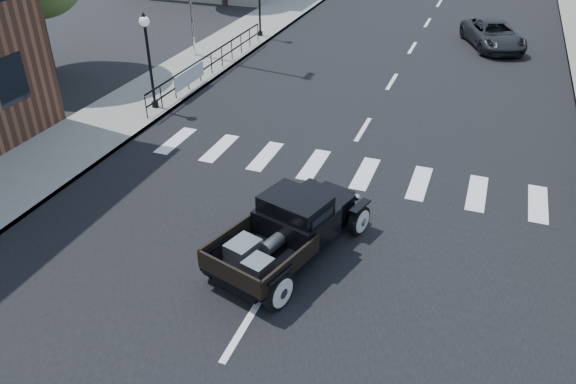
% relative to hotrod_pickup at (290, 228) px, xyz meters
% --- Properties ---
extents(ground, '(120.00, 120.00, 0.00)m').
position_rel_hotrod_pickup_xyz_m(ground, '(-0.05, 0.44, -0.78)').
color(ground, black).
rests_on(ground, ground).
extents(road, '(14.00, 80.00, 0.02)m').
position_rel_hotrod_pickup_xyz_m(road, '(-0.05, 15.44, -0.77)').
color(road, black).
rests_on(road, ground).
extents(road_markings, '(12.00, 60.00, 0.06)m').
position_rel_hotrod_pickup_xyz_m(road_markings, '(-0.05, 10.44, -0.78)').
color(road_markings, silver).
rests_on(road_markings, ground).
extents(sidewalk_left, '(3.00, 80.00, 0.15)m').
position_rel_hotrod_pickup_xyz_m(sidewalk_left, '(-8.55, 15.44, -0.71)').
color(sidewalk_left, '#98968B').
rests_on(sidewalk_left, ground).
extents(railing, '(0.08, 10.00, 1.00)m').
position_rel_hotrod_pickup_xyz_m(railing, '(-7.35, 10.44, -0.13)').
color(railing, black).
rests_on(railing, sidewalk_left).
extents(banner, '(0.04, 2.20, 0.60)m').
position_rel_hotrod_pickup_xyz_m(banner, '(-7.27, 8.44, -0.33)').
color(banner, silver).
rests_on(banner, sidewalk_left).
extents(lamp_post_b, '(0.36, 0.36, 3.41)m').
position_rel_hotrod_pickup_xyz_m(lamp_post_b, '(-7.65, 6.44, 1.07)').
color(lamp_post_b, black).
rests_on(lamp_post_b, sidewalk_left).
extents(lamp_post_c, '(0.36, 0.36, 3.41)m').
position_rel_hotrod_pickup_xyz_m(lamp_post_c, '(-7.65, 16.44, 1.07)').
color(lamp_post_c, black).
rests_on(lamp_post_c, sidewalk_left).
extents(hotrod_pickup, '(3.30, 4.92, 1.56)m').
position_rel_hotrod_pickup_xyz_m(hotrod_pickup, '(0.00, 0.00, 0.00)').
color(hotrod_pickup, black).
rests_on(hotrod_pickup, ground).
extents(second_car, '(3.63, 4.95, 1.25)m').
position_rel_hotrod_pickup_xyz_m(second_car, '(3.53, 18.91, -0.16)').
color(second_car, black).
rests_on(second_car, ground).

